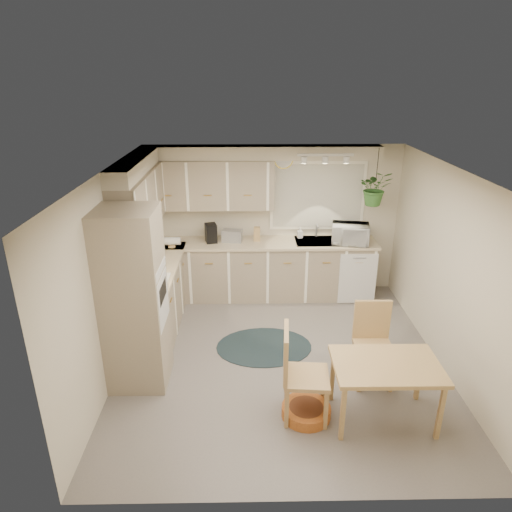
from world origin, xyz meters
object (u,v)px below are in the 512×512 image
Objects in this scene: dining_table at (384,391)px; pet_bed at (306,411)px; chair_left at (307,374)px; microwave at (350,232)px; chair_back at (374,346)px; braided_rug at (264,347)px.

pet_bed is (-0.79, 0.04, -0.28)m from dining_table.
chair_left is 1.98× the size of pet_bed.
microwave is at bearing 164.79° from chair_left.
dining_table is 2.91m from microwave.
chair_back is (0.05, 0.62, 0.14)m from dining_table.
braided_rug is at bearing 106.89° from pet_bed.
microwave is at bearing 86.26° from dining_table.
chair_back is at bearing 127.90° from chair_left.
microwave reaches higher than dining_table.
chair_back is at bearing 34.75° from pet_bed.
pet_bed is (0.01, -0.02, -0.46)m from chair_left.
braided_rug is 1.39m from pet_bed.
chair_back is at bearing -83.78° from microwave.
microwave reaches higher than braided_rug.
chair_back is 1.10m from pet_bed.
chair_left is at bearing -73.29° from braided_rug.
chair_left is at bearing -100.01° from microwave.
microwave is at bearing 46.19° from braided_rug.
chair_left is 2.97m from microwave.
braided_rug is at bearing 131.10° from dining_table.
microwave reaches higher than pet_bed.
chair_left is at bearing 34.53° from chair_back.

